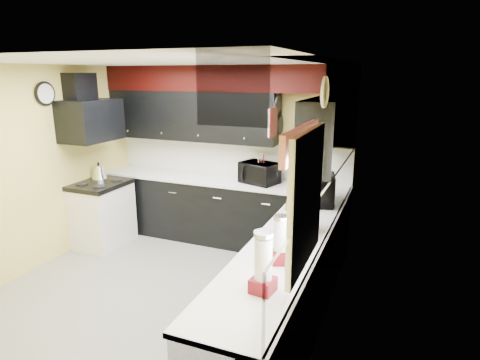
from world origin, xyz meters
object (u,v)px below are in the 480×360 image
at_px(microwave, 317,189).
at_px(knife_block, 274,176).
at_px(toaster_oven, 259,173).
at_px(kettle, 99,172).
at_px(utensil_crock, 261,177).

distance_m(microwave, knife_block, 0.93).
relative_size(toaster_oven, knife_block, 2.26).
bearing_deg(kettle, toaster_oven, 14.14).
relative_size(toaster_oven, microwave, 0.87).
relative_size(microwave, utensil_crock, 3.22).
bearing_deg(knife_block, toaster_oven, 172.18).
height_order(toaster_oven, utensil_crock, toaster_oven).
bearing_deg(microwave, kettle, 77.54).
distance_m(toaster_oven, knife_block, 0.20).
bearing_deg(utensil_crock, toaster_oven, 177.98).
distance_m(toaster_oven, utensil_crock, 0.06).
height_order(microwave, kettle, microwave).
distance_m(utensil_crock, knife_block, 0.18).
height_order(microwave, utensil_crock, microwave).
relative_size(microwave, kettle, 2.67).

